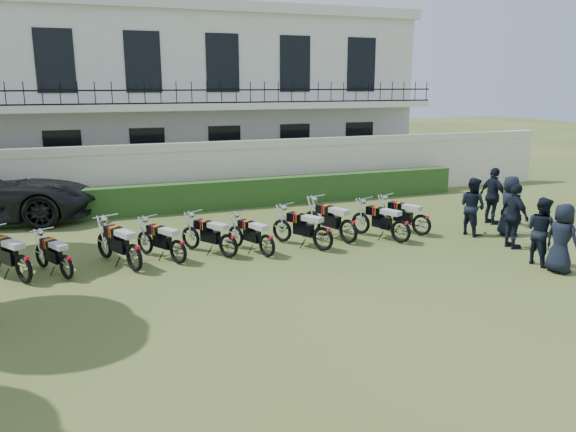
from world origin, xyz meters
name	(u,v)px	position (x,y,z in m)	size (l,w,h in m)	color
ground	(270,273)	(0.00, 0.00, 0.00)	(100.00, 100.00, 0.00)	#324B1E
perimeter_wall	(198,174)	(0.00, 8.00, 1.17)	(30.00, 0.35, 2.30)	#EDE2C7
hedge	(231,194)	(1.00, 7.20, 0.50)	(18.00, 0.60, 1.00)	#1E4217
building	(169,98)	(0.00, 13.96, 3.71)	(20.40, 9.60, 7.40)	silver
motorcycle_0	(23,262)	(-5.32, 1.18, 0.52)	(1.18, 1.78, 1.12)	black
motorcycle_1	(66,261)	(-4.44, 1.12, 0.45)	(0.92, 1.65, 0.98)	black
motorcycle_2	(134,251)	(-2.96, 1.14, 0.53)	(1.02, 1.95, 1.14)	black
motorcycle_3	(178,246)	(-1.89, 1.38, 0.48)	(1.05, 1.67, 1.03)	black
motorcycle_4	(228,240)	(-0.62, 1.43, 0.49)	(1.17, 1.65, 1.06)	black
motorcycle_5	(267,240)	(0.32, 1.14, 0.46)	(0.88, 1.73, 1.01)	black
motorcycle_6	(323,233)	(1.87, 1.14, 0.51)	(1.14, 1.78, 1.10)	black
motorcycle_7	(348,225)	(2.81, 1.54, 0.53)	(0.93, 2.02, 1.15)	black
motorcycle_8	(401,226)	(4.19, 1.07, 0.51)	(1.00, 1.87, 1.10)	black
motorcycle_9	(422,220)	(5.17, 1.53, 0.49)	(1.01, 1.78, 1.07)	black
officer_0	(562,238)	(6.40, -2.33, 0.82)	(0.81, 0.52, 1.65)	black
officer_1	(541,231)	(6.42, -1.68, 0.84)	(0.81, 0.63, 1.68)	black
officer_2	(514,216)	(6.79, -0.35, 0.88)	(1.03, 0.43, 1.76)	black
officer_3	(509,206)	(7.62, 0.77, 0.87)	(0.85, 0.56, 1.75)	black
officer_4	(472,206)	(6.65, 1.20, 0.85)	(0.82, 0.64, 1.70)	black
officer_5	(493,196)	(8.09, 2.03, 0.90)	(1.05, 0.44, 1.79)	black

